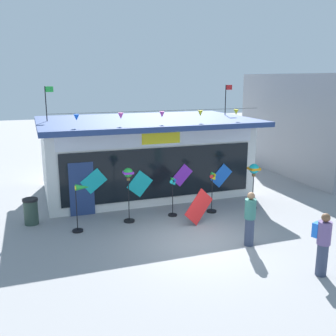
# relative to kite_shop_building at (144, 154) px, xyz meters

# --- Properties ---
(ground_plane) EXTENTS (80.00, 80.00, 0.00)m
(ground_plane) POSITION_rel_kite_shop_building_xyz_m (0.04, -6.02, -1.66)
(ground_plane) COLOR gray
(kite_shop_building) EXTENTS (8.91, 5.73, 4.66)m
(kite_shop_building) POSITION_rel_kite_shop_building_xyz_m (0.00, 0.00, 0.00)
(kite_shop_building) COLOR silver
(kite_shop_building) RESTS_ON ground_plane
(wind_spinner_far_left) EXTENTS (0.65, 0.36, 1.61)m
(wind_spinner_far_left) POSITION_rel_kite_shop_building_xyz_m (-3.28, -3.91, -0.55)
(wind_spinner_far_left) COLOR black
(wind_spinner_far_left) RESTS_ON ground_plane
(wind_spinner_left) EXTENTS (0.39, 0.39, 1.95)m
(wind_spinner_left) POSITION_rel_kite_shop_building_xyz_m (-1.61, -3.60, -0.19)
(wind_spinner_left) COLOR black
(wind_spinner_left) RESTS_ON ground_plane
(wind_spinner_center_left) EXTENTS (0.33, 0.33, 1.49)m
(wind_spinner_center_left) POSITION_rel_kite_shop_building_xyz_m (0.05, -3.57, -0.87)
(wind_spinner_center_left) COLOR black
(wind_spinner_center_left) RESTS_ON ground_plane
(wind_spinner_center_right) EXTENTS (0.38, 0.38, 1.58)m
(wind_spinner_center_right) POSITION_rel_kite_shop_building_xyz_m (1.59, -3.68, -0.86)
(wind_spinner_center_right) COLOR black
(wind_spinner_center_right) RESTS_ON ground_plane
(wind_spinner_right) EXTENTS (0.39, 0.39, 1.78)m
(wind_spinner_right) POSITION_rel_kite_shop_building_xyz_m (3.26, -3.82, -0.26)
(wind_spinner_right) COLOR black
(wind_spinner_right) RESTS_ON ground_plane
(person_near_camera) EXTENTS (0.34, 0.34, 1.68)m
(person_near_camera) POSITION_rel_kite_shop_building_xyz_m (1.33, -6.75, -0.81)
(person_near_camera) COLOR #333D56
(person_near_camera) RESTS_ON ground_plane
(person_mid_plaza) EXTENTS (0.39, 0.48, 1.68)m
(person_mid_plaza) POSITION_rel_kite_shop_building_xyz_m (2.11, -8.96, -0.77)
(person_mid_plaza) COLOR #333D56
(person_mid_plaza) RESTS_ON ground_plane
(trash_bin) EXTENTS (0.52, 0.52, 0.92)m
(trash_bin) POSITION_rel_kite_shop_building_xyz_m (-4.86, -2.68, -1.19)
(trash_bin) COLOR #2D4238
(trash_bin) RESTS_ON ground_plane
(display_kite_on_ground) EXTENTS (1.22, 0.38, 1.22)m
(display_kite_on_ground) POSITION_rel_kite_shop_building_xyz_m (0.64, -4.58, -1.05)
(display_kite_on_ground) COLOR red
(display_kite_on_ground) RESTS_ON ground_plane
(neighbour_building) EXTENTS (6.85, 7.95, 5.17)m
(neighbour_building) POSITION_rel_kite_shop_building_xyz_m (10.97, 0.54, 0.92)
(neighbour_building) COLOR #99999E
(neighbour_building) RESTS_ON ground_plane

